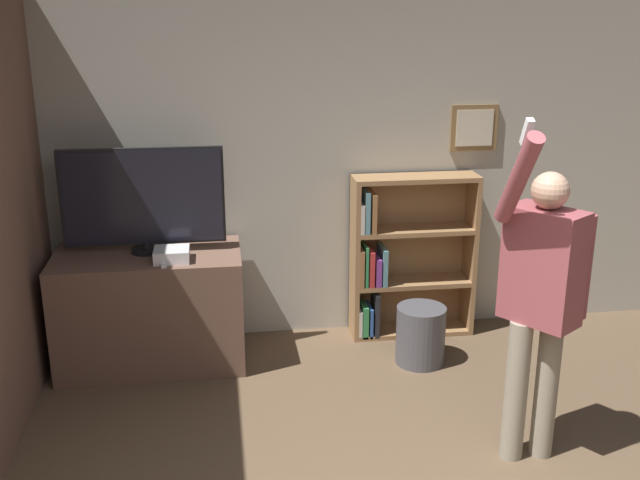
% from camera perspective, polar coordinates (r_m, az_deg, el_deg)
% --- Properties ---
extents(wall_back, '(6.02, 0.09, 2.70)m').
position_cam_1_polar(wall_back, '(5.69, -0.01, 5.87)').
color(wall_back, '#B2AD9E').
rests_on(wall_back, ground_plane).
extents(tv_ledge, '(1.31, 0.71, 0.83)m').
position_cam_1_polar(tv_ledge, '(5.53, -12.76, -5.09)').
color(tv_ledge, brown).
rests_on(tv_ledge, ground_plane).
extents(television, '(1.12, 0.22, 0.74)m').
position_cam_1_polar(television, '(5.32, -13.32, 3.05)').
color(television, black).
rests_on(television, tv_ledge).
extents(game_console, '(0.24, 0.22, 0.08)m').
position_cam_1_polar(game_console, '(5.20, -11.23, -1.10)').
color(game_console, white).
rests_on(game_console, tv_ledge).
extents(remote_loose, '(0.06, 0.14, 0.02)m').
position_cam_1_polar(remote_loose, '(5.13, -11.91, -1.78)').
color(remote_loose, white).
rests_on(remote_loose, tv_ledge).
extents(bookshelf, '(0.95, 0.28, 1.27)m').
position_cam_1_polar(bookshelf, '(5.83, 6.22, -1.39)').
color(bookshelf, '#997047').
rests_on(bookshelf, ground_plane).
extents(person, '(0.55, 0.55, 1.99)m').
position_cam_1_polar(person, '(4.23, 16.48, -3.88)').
color(person, gray).
rests_on(person, ground_plane).
extents(waste_bin, '(0.36, 0.36, 0.43)m').
position_cam_1_polar(waste_bin, '(5.51, 7.67, -7.18)').
color(waste_bin, '#4C4C51').
rests_on(waste_bin, ground_plane).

